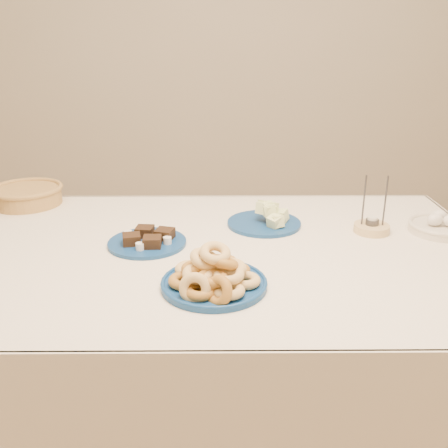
{
  "coord_description": "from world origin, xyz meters",
  "views": [
    {
      "loc": [
        -0.01,
        -1.44,
        1.37
      ],
      "look_at": [
        0.0,
        -0.05,
        0.85
      ],
      "focal_mm": 40.0,
      "sensor_mm": 36.0,
      "label": 1
    }
  ],
  "objects": [
    {
      "name": "melon_plate",
      "position": [
        0.15,
        0.2,
        0.78
      ],
      "size": [
        0.33,
        0.33,
        0.09
      ],
      "rotation": [
        0.0,
        0.0,
        -0.32
      ],
      "color": "navy",
      "rests_on": "dining_table"
    },
    {
      "name": "egg_bowl",
      "position": [
        0.73,
        0.13,
        0.77
      ],
      "size": [
        0.22,
        0.22,
        0.07
      ],
      "rotation": [
        0.0,
        0.0,
        0.04
      ],
      "color": "beige",
      "rests_on": "dining_table"
    },
    {
      "name": "candle_holder",
      "position": [
        0.5,
        0.13,
        0.77
      ],
      "size": [
        0.14,
        0.14,
        0.2
      ],
      "rotation": [
        0.0,
        0.0,
        -0.16
      ],
      "color": "tan",
      "rests_on": "dining_table"
    },
    {
      "name": "wicker_basket",
      "position": [
        -0.77,
        0.45,
        0.79
      ],
      "size": [
        0.34,
        0.34,
        0.07
      ],
      "rotation": [
        0.0,
        0.0,
        0.26
      ],
      "color": "olive",
      "rests_on": "dining_table"
    },
    {
      "name": "ground",
      "position": [
        0.0,
        0.0,
        0.0
      ],
      "size": [
        5.0,
        5.0,
        0.0
      ],
      "primitive_type": "plane",
      "color": "#956C46",
      "rests_on": "ground"
    },
    {
      "name": "dining_table",
      "position": [
        0.0,
        0.0,
        0.64
      ],
      "size": [
        1.71,
        1.11,
        0.75
      ],
      "color": "brown",
      "rests_on": "ground"
    },
    {
      "name": "brownie_plate",
      "position": [
        -0.24,
        0.03,
        0.76
      ],
      "size": [
        0.29,
        0.29,
        0.04
      ],
      "rotation": [
        0.0,
        0.0,
        -0.17
      ],
      "color": "navy",
      "rests_on": "dining_table"
    },
    {
      "name": "donut_platter",
      "position": [
        -0.03,
        -0.26,
        0.78
      ],
      "size": [
        0.36,
        0.36,
        0.13
      ],
      "rotation": [
        0.0,
        0.0,
        -0.35
      ],
      "color": "navy",
      "rests_on": "dining_table"
    }
  ]
}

